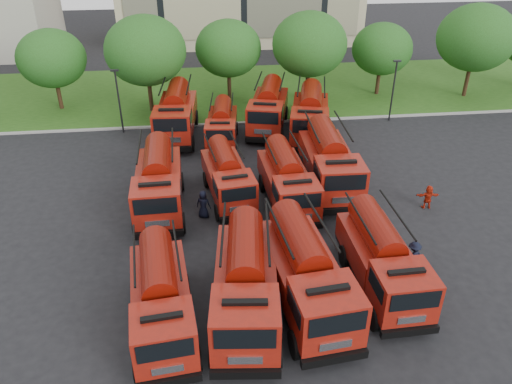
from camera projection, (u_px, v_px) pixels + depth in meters
ground at (280, 255)px, 26.22m from camera, size 140.00×140.00×0.00m
lawn at (239, 91)px, 48.44m from camera, size 70.00×16.00×0.12m
curb at (247, 123)px, 41.50m from camera, size 70.00×0.30×0.14m
tree_1 at (52, 58)px, 42.01m from camera, size 5.71×5.71×6.98m
tree_2 at (145, 51)px, 41.11m from camera, size 6.72×6.72×8.22m
tree_3 at (228, 48)px, 44.28m from camera, size 5.88×5.88×7.19m
tree_4 at (309, 44)px, 43.42m from camera, size 6.55×6.55×8.01m
tree_5 at (382, 49)px, 45.41m from camera, size 5.46×5.46×6.68m
tree_6 at (476, 38)px, 44.34m from camera, size 6.89×6.89×8.42m
lamp_post_0 at (119, 98)px, 38.48m from camera, size 0.60×0.25×5.11m
lamp_post_1 at (394, 87)px, 40.66m from camera, size 0.60×0.25×5.11m
fire_truck_0 at (161, 298)px, 21.04m from camera, size 3.19×7.29×3.22m
fire_truck_1 at (246, 283)px, 21.63m from camera, size 3.49×8.04×3.55m
fire_truck_2 at (306, 273)px, 22.18m from camera, size 3.54×8.10×3.57m
fire_truck_3 at (382, 259)px, 23.29m from camera, size 2.81×7.28×3.28m
fire_truck_4 at (158, 182)px, 29.39m from camera, size 3.01×7.79×3.51m
fire_truck_5 at (227, 176)px, 30.53m from camera, size 3.17×6.88×3.02m
fire_truck_6 at (287, 180)px, 29.86m from camera, size 2.95×7.27×3.25m
fire_truck_7 at (330, 161)px, 31.49m from camera, size 3.13×8.10×3.65m
fire_truck_8 at (176, 113)px, 38.57m from camera, size 3.39×8.19×3.65m
fire_truck_9 at (222, 125)px, 37.58m from camera, size 2.83×6.51×2.88m
fire_truck_10 at (268, 108)px, 39.81m from camera, size 4.39×8.07×3.49m
fire_truck_11 at (310, 115)px, 38.31m from camera, size 4.45×8.33×3.61m
firefighter_0 at (301, 318)px, 22.27m from camera, size 0.69×0.50×1.87m
firefighter_1 at (238, 363)px, 20.13m from camera, size 0.79×0.46×1.58m
firefighter_2 at (365, 276)px, 24.78m from camera, size 0.61×0.98×1.60m
firefighter_3 at (410, 271)px, 25.11m from camera, size 1.26×1.09×1.74m
firefighter_4 at (204, 217)px, 29.36m from camera, size 0.97×0.78×1.72m
firefighter_5 at (426, 207)px, 30.24m from camera, size 1.43×0.71×1.50m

